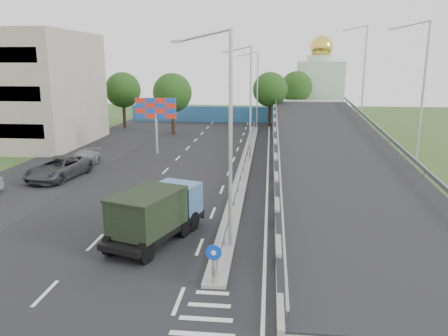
# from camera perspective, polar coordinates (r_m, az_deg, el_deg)

# --- Properties ---
(ground) EXTENTS (160.00, 160.00, 0.00)m
(ground) POSITION_cam_1_polar(r_m,az_deg,el_deg) (16.32, -2.33, -19.02)
(ground) COLOR #2D4C1E
(ground) RESTS_ON ground
(road_surface) EXTENTS (26.00, 90.00, 0.04)m
(road_surface) POSITION_cam_1_polar(r_m,az_deg,el_deg) (35.10, -2.48, -0.95)
(road_surface) COLOR black
(road_surface) RESTS_ON ground
(parking_strip) EXTENTS (8.00, 90.00, 0.05)m
(parking_strip) POSITION_cam_1_polar(r_m,az_deg,el_deg) (39.15, -21.65, -0.38)
(parking_strip) COLOR black
(parking_strip) RESTS_ON ground
(median) EXTENTS (1.00, 44.00, 0.20)m
(median) POSITION_cam_1_polar(r_m,az_deg,el_deg) (38.64, 2.80, 0.56)
(median) COLOR gray
(median) RESTS_ON ground
(overpass_ramp) EXTENTS (10.00, 50.00, 3.50)m
(overpass_ramp) POSITION_cam_1_polar(r_m,az_deg,el_deg) (38.63, 14.01, 2.67)
(overpass_ramp) COLOR gray
(overpass_ramp) RESTS_ON ground
(median_guardrail) EXTENTS (0.09, 44.00, 0.71)m
(median_guardrail) POSITION_cam_1_polar(r_m,az_deg,el_deg) (38.50, 2.81, 1.50)
(median_guardrail) COLOR gray
(median_guardrail) RESTS_ON median
(sign_bollard) EXTENTS (0.64, 0.23, 1.67)m
(sign_bollard) POSITION_cam_1_polar(r_m,az_deg,el_deg) (17.70, -1.33, -12.43)
(sign_bollard) COLOR black
(sign_bollard) RESTS_ON median
(lamp_post_near) EXTENTS (2.74, 0.18, 10.08)m
(lamp_post_near) POSITION_cam_1_polar(r_m,az_deg,el_deg) (19.92, 0.32, 4.96)
(lamp_post_near) COLOR #B2B5B7
(lamp_post_near) RESTS_ON median
(lamp_post_mid) EXTENTS (2.74, 0.18, 10.08)m
(lamp_post_mid) POSITION_cam_1_polar(r_m,az_deg,el_deg) (39.76, 3.22, 9.25)
(lamp_post_mid) COLOR #B2B5B7
(lamp_post_mid) RESTS_ON median
(lamp_post_far) EXTENTS (2.74, 0.18, 10.08)m
(lamp_post_far) POSITION_cam_1_polar(r_m,az_deg,el_deg) (59.70, 4.21, 10.67)
(lamp_post_far) COLOR #B2B5B7
(lamp_post_far) RESTS_ON median
(blue_wall) EXTENTS (30.00, 0.50, 2.40)m
(blue_wall) POSITION_cam_1_polar(r_m,az_deg,el_deg) (66.31, 0.73, 7.00)
(blue_wall) COLOR #296996
(blue_wall) RESTS_ON ground
(church) EXTENTS (7.00, 7.00, 13.80)m
(church) POSITION_cam_1_polar(r_m,az_deg,el_deg) (74.11, 12.37, 10.57)
(church) COLOR #B2CCAD
(church) RESTS_ON ground
(billboard) EXTENTS (4.00, 0.24, 5.50)m
(billboard) POSITION_cam_1_polar(r_m,az_deg,el_deg) (43.29, -8.90, 7.30)
(billboard) COLOR #B2B5B7
(billboard) RESTS_ON ground
(tree_left_mid) EXTENTS (4.80, 4.80, 7.60)m
(tree_left_mid) POSITION_cam_1_polar(r_m,az_deg,el_deg) (55.06, -6.75, 9.72)
(tree_left_mid) COLOR black
(tree_left_mid) RESTS_ON ground
(tree_median_far) EXTENTS (4.80, 4.80, 7.60)m
(tree_median_far) POSITION_cam_1_polar(r_m,az_deg,el_deg) (61.70, 6.04, 10.14)
(tree_median_far) COLOR black
(tree_median_far) RESTS_ON ground
(tree_left_far) EXTENTS (4.80, 4.80, 7.60)m
(tree_left_far) POSITION_cam_1_polar(r_m,az_deg,el_deg) (62.04, -13.06, 9.89)
(tree_left_far) COLOR black
(tree_left_far) RESTS_ON ground
(tree_ramp_far) EXTENTS (4.80, 4.80, 7.60)m
(tree_ramp_far) POSITION_cam_1_polar(r_m,az_deg,el_deg) (68.81, 9.44, 10.38)
(tree_ramp_far) COLOR black
(tree_ramp_far) RESTS_ON ground
(dump_truck) EXTENTS (4.13, 6.60, 2.74)m
(dump_truck) POSITION_cam_1_polar(r_m,az_deg,el_deg) (22.23, -8.79, -5.69)
(dump_truck) COLOR black
(dump_truck) RESTS_ON ground
(parked_car_c) EXTENTS (3.67, 6.44, 1.70)m
(parked_car_c) POSITION_cam_1_polar(r_m,az_deg,el_deg) (36.22, -20.77, 0.01)
(parked_car_c) COLOR #333439
(parked_car_c) RESTS_ON ground
(parked_car_d) EXTENTS (1.96, 4.66, 1.34)m
(parked_car_d) POSITION_cam_1_polar(r_m,az_deg,el_deg) (39.63, -18.03, 1.07)
(parked_car_d) COLOR gray
(parked_car_d) RESTS_ON ground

